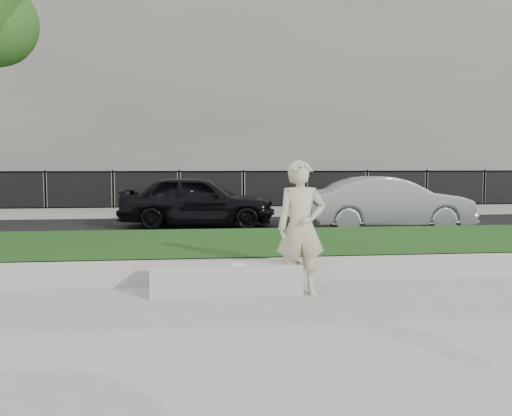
{
  "coord_description": "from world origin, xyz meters",
  "views": [
    {
      "loc": [
        -0.32,
        -7.55,
        1.83
      ],
      "look_at": [
        0.73,
        1.2,
        1.15
      ],
      "focal_mm": 40.0,
      "sensor_mm": 36.0,
      "label": 1
    }
  ],
  "objects": [
    {
      "name": "stone_bench",
      "position": [
        0.21,
        0.4,
        0.22
      ],
      "size": [
        2.11,
        0.53,
        0.43
      ],
      "primitive_type": "cube",
      "color": "#9B9891",
      "rests_on": "ground"
    },
    {
      "name": "building_facade",
      "position": [
        0.0,
        20.0,
        5.0
      ],
      "size": [
        34.0,
        10.0,
        10.0
      ],
      "primitive_type": "cube",
      "color": "slate",
      "rests_on": "ground"
    },
    {
      "name": "car_silver",
      "position": [
        5.15,
        7.37,
        0.76
      ],
      "size": [
        4.44,
        1.67,
        1.45
      ],
      "primitive_type": "imported",
      "rotation": [
        0.0,
        0.0,
        1.54
      ],
      "color": "gray",
      "rests_on": "street"
    },
    {
      "name": "car_dark",
      "position": [
        -0.03,
        8.7,
        0.79
      ],
      "size": [
        4.56,
        2.27,
        1.49
      ],
      "primitive_type": "imported",
      "rotation": [
        0.0,
        0.0,
        1.45
      ],
      "color": "black",
      "rests_on": "street"
    },
    {
      "name": "grass_bank",
      "position": [
        0.0,
        3.0,
        0.2
      ],
      "size": [
        34.0,
        4.0,
        0.4
      ],
      "primitive_type": "cube",
      "color": "black",
      "rests_on": "ground"
    },
    {
      "name": "book",
      "position": [
        0.37,
        0.26,
        0.44
      ],
      "size": [
        0.21,
        0.16,
        0.02
      ],
      "primitive_type": "cube",
      "rotation": [
        0.0,
        0.0,
        0.08
      ],
      "color": "silver",
      "rests_on": "stone_bench"
    },
    {
      "name": "man",
      "position": [
        1.26,
        0.25,
        0.94
      ],
      "size": [
        0.7,
        0.47,
        1.88
      ],
      "primitive_type": "imported",
      "rotation": [
        0.0,
        0.0,
        -0.02
      ],
      "color": "#BEB392",
      "rests_on": "ground"
    },
    {
      "name": "street",
      "position": [
        0.0,
        8.5,
        0.02
      ],
      "size": [
        34.0,
        7.0,
        0.04
      ],
      "primitive_type": "cube",
      "color": "black",
      "rests_on": "ground"
    },
    {
      "name": "far_pavement",
      "position": [
        0.0,
        13.0,
        0.06
      ],
      "size": [
        34.0,
        3.0,
        0.12
      ],
      "primitive_type": "cube",
      "color": "gray",
      "rests_on": "ground"
    },
    {
      "name": "grass_kerb",
      "position": [
        0.0,
        1.04,
        0.2
      ],
      "size": [
        34.0,
        0.08,
        0.4
      ],
      "primitive_type": "cube",
      "color": "#9B9891",
      "rests_on": "ground"
    },
    {
      "name": "ground",
      "position": [
        0.0,
        0.0,
        0.0
      ],
      "size": [
        90.0,
        90.0,
        0.0
      ],
      "primitive_type": "plane",
      "color": "gray",
      "rests_on": "ground"
    },
    {
      "name": "iron_fence",
      "position": [
        0.0,
        12.0,
        0.54
      ],
      "size": [
        32.0,
        0.3,
        1.5
      ],
      "color": "slate",
      "rests_on": "far_pavement"
    }
  ]
}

